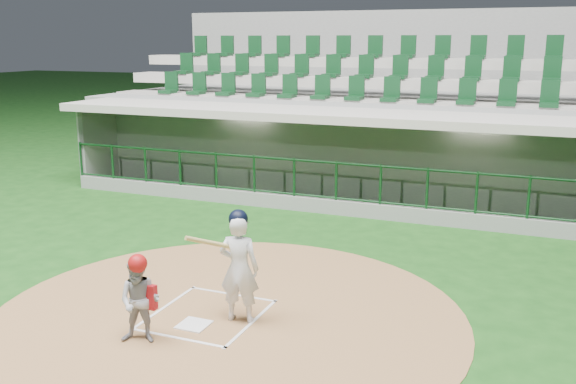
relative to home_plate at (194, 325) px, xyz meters
name	(u,v)px	position (x,y,z in m)	size (l,w,h in m)	color
ground	(217,308)	(0.00, 0.70, -0.02)	(120.00, 120.00, 0.00)	#133F12
dirt_circle	(228,316)	(0.30, 0.50, -0.02)	(7.20, 7.20, 0.01)	brown
home_plate	(194,325)	(0.00, 0.00, 0.00)	(0.43, 0.43, 0.02)	silver
batter_box_chalk	(207,314)	(0.00, 0.40, 0.00)	(1.55, 1.80, 0.01)	silver
dugout_structure	(364,162)	(0.14, 8.52, 0.94)	(16.40, 3.70, 3.00)	slate
seating_deck	(387,129)	(0.00, 11.61, 1.40)	(17.00, 6.72, 5.15)	gray
batter	(239,266)	(0.54, 0.41, 0.85)	(0.86, 0.88, 1.71)	silver
catcher	(140,299)	(-0.41, -0.71, 0.61)	(0.68, 0.60, 1.27)	#96969C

